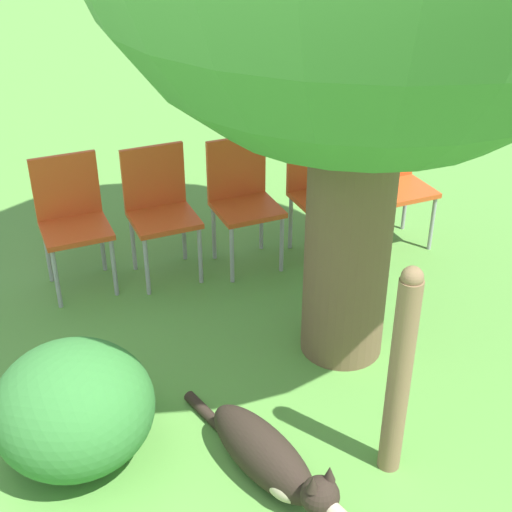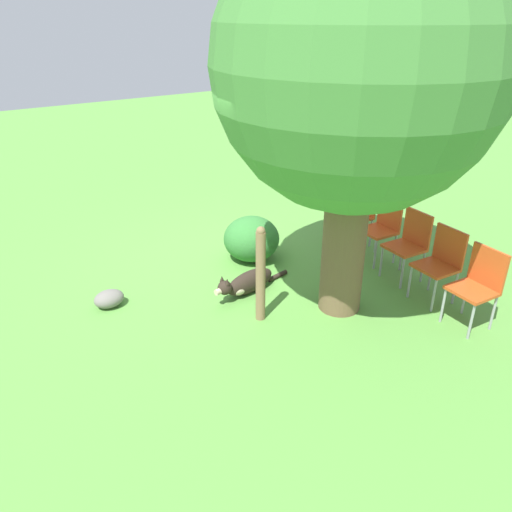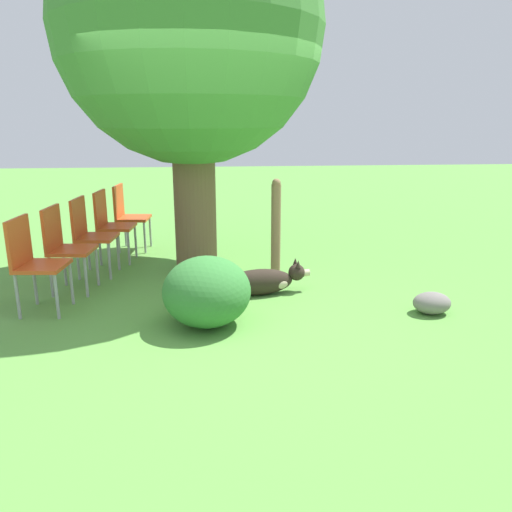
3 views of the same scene
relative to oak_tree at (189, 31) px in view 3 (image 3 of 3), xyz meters
name	(u,v)px [view 3 (image 3 of 3)]	position (x,y,z in m)	size (l,w,h in m)	color
ground_plane	(226,310)	(0.30, -1.33, -2.70)	(30.00, 30.00, 0.00)	#56933D
oak_tree	(189,31)	(0.00, 0.00, 0.00)	(2.91, 2.91, 4.19)	brown
dog	(264,281)	(0.72, -0.91, -2.56)	(1.22, 0.36, 0.36)	#2D231C
fence_post	(276,229)	(0.92, -0.34, -2.12)	(0.11, 0.11, 1.15)	#846647
red_chair_0	(33,258)	(-1.49, -1.19, -2.17)	(0.46, 0.48, 0.91)	#D14C1E
red_chair_1	(64,243)	(-1.36, -0.61, -2.17)	(0.46, 0.48, 0.91)	#D14C1E
red_chair_2	(89,231)	(-1.23, -0.04, -2.17)	(0.46, 0.48, 0.91)	#D14C1E
red_chair_3	(110,221)	(-1.10, 0.54, -2.17)	(0.46, 0.48, 0.91)	#D14C1E
red_chair_4	(127,213)	(-0.97, 1.12, -2.17)	(0.46, 0.48, 0.91)	#D14C1E
garden_rock	(432,303)	(2.25, -1.59, -2.59)	(0.36, 0.28, 0.21)	slate
low_shrub	(207,292)	(0.13, -1.66, -2.38)	(0.78, 0.78, 0.63)	#337533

